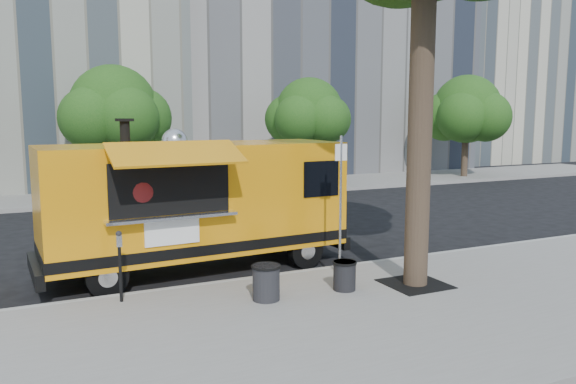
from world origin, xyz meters
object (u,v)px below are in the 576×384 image
trash_bin_right (266,281)px  far_tree_d (467,109)px  far_tree_b (114,109)px  food_truck (196,201)px  far_tree_c (309,112)px  sign_post (340,197)px  parking_meter (120,258)px  trash_bin_left (345,275)px

trash_bin_right → far_tree_d: bearing=39.0°
far_tree_b → food_truck: size_ratio=0.77×
far_tree_c → far_tree_d: 10.00m
far_tree_c → far_tree_d: (10.00, 0.20, 0.17)m
trash_bin_right → far_tree_c: bearing=60.0°
far_tree_c → trash_bin_right: size_ratio=7.85×
far_tree_b → food_truck: far_tree_b is taller
far_tree_c → sign_post: bearing=-114.8°
far_tree_b → trash_bin_right: bearing=-88.2°
parking_meter → food_truck: food_truck is taller
trash_bin_left → sign_post: bearing=64.8°
far_tree_c → sign_post: far_tree_c is taller
far_tree_c → far_tree_d: far_tree_d is taller
parking_meter → food_truck: size_ratio=0.19×
parking_meter → trash_bin_left: 4.29m
far_tree_b → parking_meter: bearing=-98.1°
parking_meter → trash_bin_right: size_ratio=2.01×
food_truck → trash_bin_left: 3.91m
far_tree_c → food_truck: 15.02m
far_tree_b → trash_bin_right: (0.47, -15.10, -3.33)m
far_tree_d → trash_bin_right: 24.08m
sign_post → trash_bin_right: 2.62m
far_tree_b → far_tree_d: bearing=-0.3°
sign_post → parking_meter: sign_post is taller
far_tree_d → trash_bin_right: bearing=-141.0°
trash_bin_right → sign_post: bearing=22.2°
far_tree_b → food_truck: bearing=-90.0°
far_tree_d → food_truck: bearing=-147.7°
far_tree_c → parking_meter: far_tree_c is taller
far_tree_b → parking_meter: size_ratio=4.12×
far_tree_b → far_tree_c: size_ratio=1.06×
trash_bin_left → trash_bin_right: size_ratio=0.87×
parking_meter → far_tree_c: bearing=51.3°
far_tree_b → trash_bin_left: (2.10, -15.20, -3.37)m
far_tree_b → far_tree_c: bearing=-1.9°
far_tree_c → parking_meter: (-11.00, -13.75, -2.74)m
far_tree_c → trash_bin_left: (-6.90, -14.90, -3.26)m
far_tree_d → trash_bin_left: 22.92m
food_truck → trash_bin_right: bearing=-84.1°
sign_post → trash_bin_right: size_ratio=4.52×
food_truck → trash_bin_right: 3.21m
far_tree_d → parking_meter: bearing=-146.4°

